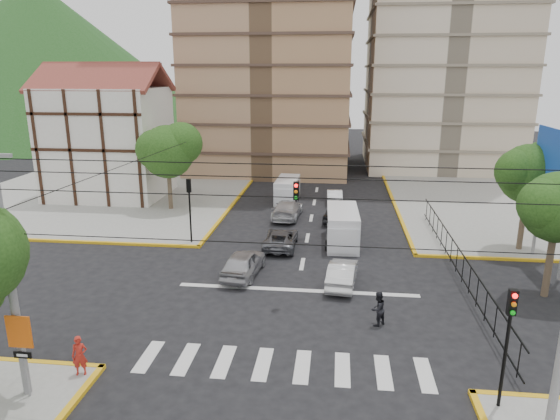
# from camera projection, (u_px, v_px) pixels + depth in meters

# --- Properties ---
(ground) EXTENTS (160.00, 160.00, 0.00)m
(ground) POSITION_uv_depth(u_px,v_px,m) (295.00, 300.00, 25.81)
(ground) COLOR black
(ground) RESTS_ON ground
(sidewalk_nw) EXTENTS (26.00, 26.00, 0.15)m
(sidewalk_nw) POSITION_uv_depth(u_px,v_px,m) (103.00, 195.00, 47.14)
(sidewalk_nw) COLOR gray
(sidewalk_nw) RESTS_ON ground
(sidewalk_ne) EXTENTS (26.00, 26.00, 0.15)m
(sidewalk_ne) POSITION_uv_depth(u_px,v_px,m) (548.00, 208.00, 42.70)
(sidewalk_ne) COLOR gray
(sidewalk_ne) RESTS_ON ground
(crosswalk_stripes) EXTENTS (12.00, 2.40, 0.01)m
(crosswalk_stripes) POSITION_uv_depth(u_px,v_px,m) (282.00, 365.00, 20.06)
(crosswalk_stripes) COLOR silver
(crosswalk_stripes) RESTS_ON ground
(stop_line) EXTENTS (13.00, 0.40, 0.01)m
(stop_line) POSITION_uv_depth(u_px,v_px,m) (297.00, 290.00, 26.95)
(stop_line) COLOR silver
(stop_line) RESTS_ON ground
(tudor_building) EXTENTS (10.80, 8.05, 12.23)m
(tudor_building) POSITION_uv_depth(u_px,v_px,m) (108.00, 141.00, 45.64)
(tudor_building) COLOR silver
(tudor_building) RESTS_ON ground
(distant_hill) EXTENTS (70.00, 70.00, 28.00)m
(distant_hill) POSITION_uv_depth(u_px,v_px,m) (40.00, 57.00, 95.11)
(distant_hill) COLOR #1F4E1A
(distant_hill) RESTS_ON ground
(park_fence) EXTENTS (0.10, 22.50, 1.66)m
(park_fence) POSITION_uv_depth(u_px,v_px,m) (455.00, 274.00, 29.11)
(park_fence) COLOR black
(park_fence) RESTS_ON ground
(billboard) EXTENTS (0.36, 6.20, 8.10)m
(billboard) POSITION_uv_depth(u_px,v_px,m) (558.00, 170.00, 28.33)
(billboard) COLOR slate
(billboard) RESTS_ON ground
(tree_park_a) EXTENTS (4.41, 3.60, 6.83)m
(tree_park_a) POSITION_uv_depth(u_px,v_px,m) (560.00, 204.00, 24.93)
(tree_park_a) COLOR #473828
(tree_park_a) RESTS_ON ground
(tree_park_c) EXTENTS (4.65, 3.80, 7.25)m
(tree_park_c) POSITION_uv_depth(u_px,v_px,m) (531.00, 171.00, 31.43)
(tree_park_c) COLOR #473828
(tree_park_c) RESTS_ON ground
(tree_tudor) EXTENTS (5.39, 4.40, 7.43)m
(tree_tudor) POSITION_uv_depth(u_px,v_px,m) (169.00, 149.00, 41.04)
(tree_tudor) COLOR #473828
(tree_tudor) RESTS_ON ground
(traffic_light_se) EXTENTS (0.28, 0.22, 4.40)m
(traffic_light_se) POSITION_uv_depth(u_px,v_px,m) (509.00, 329.00, 16.64)
(traffic_light_se) COLOR black
(traffic_light_se) RESTS_ON ground
(traffic_light_nw) EXTENTS (0.28, 0.22, 4.40)m
(traffic_light_nw) POSITION_uv_depth(u_px,v_px,m) (189.00, 200.00, 33.30)
(traffic_light_nw) COLOR black
(traffic_light_nw) RESTS_ON ground
(traffic_light_hanging) EXTENTS (18.00, 9.12, 0.92)m
(traffic_light_hanging) POSITION_uv_depth(u_px,v_px,m) (292.00, 199.00, 22.27)
(traffic_light_hanging) COLOR black
(traffic_light_hanging) RESTS_ON ground
(utility_pole_sw) EXTENTS (1.40, 0.28, 9.00)m
(utility_pole_sw) POSITION_uv_depth(u_px,v_px,m) (10.00, 275.00, 16.91)
(utility_pole_sw) COLOR slate
(utility_pole_sw) RESTS_ON ground
(district_sign) EXTENTS (0.90, 0.12, 3.20)m
(district_sign) POSITION_uv_depth(u_px,v_px,m) (20.00, 339.00, 17.28)
(district_sign) COLOR slate
(district_sign) RESTS_ON ground
(van_right_lane) EXTENTS (2.23, 5.31, 2.36)m
(van_right_lane) POSITION_uv_depth(u_px,v_px,m) (342.00, 228.00, 33.74)
(van_right_lane) COLOR silver
(van_right_lane) RESTS_ON ground
(van_left_lane) EXTENTS (1.99, 4.72, 2.10)m
(van_left_lane) POSITION_uv_depth(u_px,v_px,m) (287.00, 191.00, 44.82)
(van_left_lane) COLOR silver
(van_left_lane) RESTS_ON ground
(car_silver_front_left) EXTENTS (2.27, 4.61, 1.51)m
(car_silver_front_left) POSITION_uv_depth(u_px,v_px,m) (243.00, 263.00, 28.73)
(car_silver_front_left) COLOR #A9A9AD
(car_silver_front_left) RESTS_ON ground
(car_white_front_right) EXTENTS (1.87, 4.26, 1.36)m
(car_white_front_right) POSITION_uv_depth(u_px,v_px,m) (342.00, 273.00, 27.47)
(car_white_front_right) COLOR silver
(car_white_front_right) RESTS_ON ground
(car_grey_mid_left) EXTENTS (2.08, 4.50, 1.25)m
(car_grey_mid_left) POSITION_uv_depth(u_px,v_px,m) (281.00, 238.00, 33.34)
(car_grey_mid_left) COLOR slate
(car_grey_mid_left) RESTS_ON ground
(car_silver_rear_left) EXTENTS (2.35, 5.12, 1.45)m
(car_silver_rear_left) POSITION_uv_depth(u_px,v_px,m) (287.00, 209.00, 40.04)
(car_silver_rear_left) COLOR silver
(car_silver_rear_left) RESTS_ON ground
(car_darkgrey_mid_right) EXTENTS (2.37, 4.53, 1.47)m
(car_darkgrey_mid_right) POSITION_uv_depth(u_px,v_px,m) (337.00, 212.00, 39.17)
(car_darkgrey_mid_right) COLOR #252527
(car_darkgrey_mid_right) RESTS_ON ground
(car_white_rear_right) EXTENTS (1.49, 3.84, 1.25)m
(car_white_rear_right) POSITION_uv_depth(u_px,v_px,m) (334.00, 196.00, 44.60)
(car_white_rear_right) COLOR white
(car_white_rear_right) RESTS_ON ground
(pedestrian_sw_corner) EXTENTS (0.66, 0.53, 1.59)m
(pedestrian_sw_corner) POSITION_uv_depth(u_px,v_px,m) (80.00, 356.00, 19.03)
(pedestrian_sw_corner) COLOR red
(pedestrian_sw_corner) RESTS_ON sidewalk_sw
(pedestrian_crosswalk) EXTENTS (1.01, 1.01, 1.65)m
(pedestrian_crosswalk) POSITION_uv_depth(u_px,v_px,m) (378.00, 309.00, 23.05)
(pedestrian_crosswalk) COLOR black
(pedestrian_crosswalk) RESTS_ON ground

